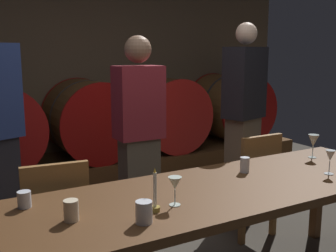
{
  "coord_description": "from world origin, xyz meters",
  "views": [
    {
      "loc": [
        -1.39,
        -1.8,
        1.54
      ],
      "look_at": [
        -0.11,
        0.46,
        1.06
      ],
      "focal_mm": 43.49,
      "sensor_mm": 36.0,
      "label": 1
    }
  ],
  "objects_px": {
    "wine_glass_center": "(330,157)",
    "cup_far_right": "(245,165)",
    "cup_center_right": "(144,212)",
    "wine_barrel_far_right": "(230,108)",
    "guest_center": "(139,136)",
    "wine_barrel_center": "(89,119)",
    "candle_center": "(155,199)",
    "cup_far_left": "(24,199)",
    "dining_table": "(222,198)",
    "guest_right": "(243,119)",
    "wine_barrel_right": "(163,113)",
    "chair_right": "(251,179)",
    "chair_left": "(55,219)",
    "wine_glass_right": "(313,141)",
    "cup_center_left": "(71,210)",
    "wine_glass_left": "(175,184)"
  },
  "relations": [
    {
      "from": "guest_center",
      "to": "cup_far_right",
      "type": "bearing_deg",
      "value": 107.44
    },
    {
      "from": "wine_barrel_right",
      "to": "chair_right",
      "type": "relative_size",
      "value": 0.98
    },
    {
      "from": "cup_center_left",
      "to": "cup_far_right",
      "type": "xyz_separation_m",
      "value": [
        1.22,
        0.2,
        0.0
      ]
    },
    {
      "from": "dining_table",
      "to": "cup_center_right",
      "type": "height_order",
      "value": "cup_center_right"
    },
    {
      "from": "candle_center",
      "to": "cup_far_right",
      "type": "height_order",
      "value": "candle_center"
    },
    {
      "from": "cup_center_left",
      "to": "cup_center_right",
      "type": "xyz_separation_m",
      "value": [
        0.29,
        -0.19,
        0.0
      ]
    },
    {
      "from": "wine_glass_center",
      "to": "cup_far_right",
      "type": "relative_size",
      "value": 1.57
    },
    {
      "from": "cup_center_left",
      "to": "wine_glass_left",
      "type": "bearing_deg",
      "value": -7.83
    },
    {
      "from": "wine_barrel_far_right",
      "to": "chair_right",
      "type": "relative_size",
      "value": 0.98
    },
    {
      "from": "wine_barrel_center",
      "to": "candle_center",
      "type": "relative_size",
      "value": 3.84
    },
    {
      "from": "wine_glass_center",
      "to": "cup_far_left",
      "type": "bearing_deg",
      "value": 168.28
    },
    {
      "from": "chair_right",
      "to": "wine_barrel_right",
      "type": "bearing_deg",
      "value": -94.85
    },
    {
      "from": "wine_barrel_right",
      "to": "cup_center_right",
      "type": "height_order",
      "value": "wine_barrel_right"
    },
    {
      "from": "chair_left",
      "to": "cup_center_right",
      "type": "relative_size",
      "value": 8.36
    },
    {
      "from": "dining_table",
      "to": "wine_glass_right",
      "type": "bearing_deg",
      "value": 11.59
    },
    {
      "from": "wine_barrel_center",
      "to": "cup_far_left",
      "type": "relative_size",
      "value": 10.22
    },
    {
      "from": "guest_center",
      "to": "guest_right",
      "type": "distance_m",
      "value": 1.03
    },
    {
      "from": "guest_center",
      "to": "cup_far_left",
      "type": "xyz_separation_m",
      "value": [
        -1.07,
        -0.89,
        -0.06
      ]
    },
    {
      "from": "wine_barrel_center",
      "to": "candle_center",
      "type": "bearing_deg",
      "value": -101.61
    },
    {
      "from": "wine_barrel_center",
      "to": "cup_center_left",
      "type": "height_order",
      "value": "wine_barrel_center"
    },
    {
      "from": "wine_barrel_far_right",
      "to": "guest_center",
      "type": "bearing_deg",
      "value": -146.85
    },
    {
      "from": "candle_center",
      "to": "wine_glass_center",
      "type": "distance_m",
      "value": 1.27
    },
    {
      "from": "wine_glass_center",
      "to": "cup_far_right",
      "type": "height_order",
      "value": "wine_glass_center"
    },
    {
      "from": "chair_left",
      "to": "wine_barrel_right",
      "type": "bearing_deg",
      "value": -129.19
    },
    {
      "from": "wine_barrel_far_right",
      "to": "guest_center",
      "type": "xyz_separation_m",
      "value": [
        -1.94,
        -1.26,
        0.05
      ]
    },
    {
      "from": "guest_center",
      "to": "cup_center_left",
      "type": "bearing_deg",
      "value": 52.2
    },
    {
      "from": "cup_center_right",
      "to": "cup_far_right",
      "type": "height_order",
      "value": "cup_center_right"
    },
    {
      "from": "wine_barrel_right",
      "to": "cup_center_left",
      "type": "xyz_separation_m",
      "value": [
        -1.84,
        -2.44,
        -0.0
      ]
    },
    {
      "from": "wine_barrel_center",
      "to": "guest_right",
      "type": "bearing_deg",
      "value": -52.7
    },
    {
      "from": "chair_left",
      "to": "chair_right",
      "type": "bearing_deg",
      "value": -173.71
    },
    {
      "from": "guest_center",
      "to": "wine_glass_center",
      "type": "distance_m",
      "value": 1.48
    },
    {
      "from": "guest_right",
      "to": "wine_glass_right",
      "type": "height_order",
      "value": "guest_right"
    },
    {
      "from": "wine_barrel_far_right",
      "to": "wine_glass_right",
      "type": "xyz_separation_m",
      "value": [
        -0.95,
        -2.19,
        0.08
      ]
    },
    {
      "from": "wine_barrel_right",
      "to": "wine_glass_right",
      "type": "relative_size",
      "value": 4.91
    },
    {
      "from": "guest_right",
      "to": "cup_far_right",
      "type": "relative_size",
      "value": 17.75
    },
    {
      "from": "wine_glass_right",
      "to": "cup_far_right",
      "type": "bearing_deg",
      "value": -176.69
    },
    {
      "from": "wine_barrel_far_right",
      "to": "guest_right",
      "type": "relative_size",
      "value": 0.48
    },
    {
      "from": "wine_barrel_far_right",
      "to": "candle_center",
      "type": "relative_size",
      "value": 3.84
    },
    {
      "from": "wine_barrel_right",
      "to": "cup_center_right",
      "type": "distance_m",
      "value": 3.05
    },
    {
      "from": "dining_table",
      "to": "cup_far_right",
      "type": "distance_m",
      "value": 0.36
    },
    {
      "from": "wine_barrel_center",
      "to": "wine_barrel_right",
      "type": "height_order",
      "value": "same"
    },
    {
      "from": "cup_far_left",
      "to": "cup_center_right",
      "type": "xyz_separation_m",
      "value": [
        0.45,
        -0.47,
        0.01
      ]
    },
    {
      "from": "wine_barrel_right",
      "to": "wine_barrel_center",
      "type": "bearing_deg",
      "value": 180.0
    },
    {
      "from": "cup_center_left",
      "to": "wine_barrel_center",
      "type": "bearing_deg",
      "value": 69.45
    },
    {
      "from": "wine_barrel_right",
      "to": "wine_glass_right",
      "type": "distance_m",
      "value": 2.2
    },
    {
      "from": "wine_glass_left",
      "to": "cup_center_left",
      "type": "distance_m",
      "value": 0.53
    },
    {
      "from": "guest_center",
      "to": "wine_barrel_far_right",
      "type": "bearing_deg",
      "value": -146.81
    },
    {
      "from": "dining_table",
      "to": "guest_center",
      "type": "relative_size",
      "value": 1.6
    },
    {
      "from": "wine_glass_right",
      "to": "cup_far_right",
      "type": "height_order",
      "value": "wine_glass_right"
    },
    {
      "from": "wine_barrel_right",
      "to": "chair_right",
      "type": "xyz_separation_m",
      "value": [
        -0.13,
        -1.75,
        -0.32
      ]
    }
  ]
}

